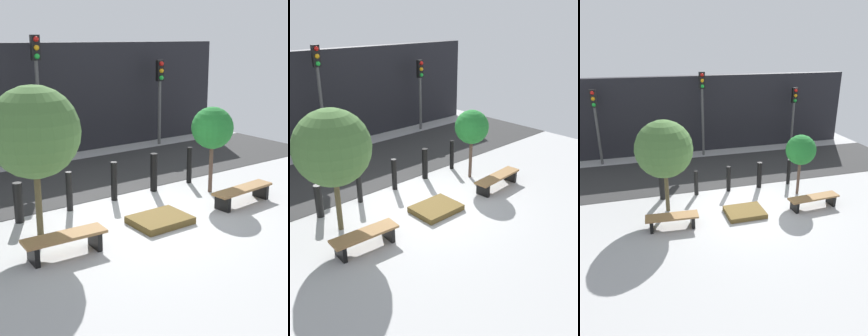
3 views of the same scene
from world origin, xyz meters
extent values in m
plane|color=#A3A3A3|center=(0.00, 0.00, 0.00)|extent=(18.00, 18.00, 0.00)
cube|color=#2D2D2D|center=(0.00, 3.61, 0.01)|extent=(18.00, 3.93, 0.01)
cube|color=black|center=(0.00, 6.84, 1.93)|extent=(16.20, 0.50, 3.87)
cube|color=black|center=(-3.09, -0.69, 0.18)|extent=(0.13, 0.48, 0.37)
cube|color=black|center=(-1.82, -0.77, 0.18)|extent=(0.13, 0.48, 0.37)
cube|color=olive|center=(-2.46, -0.73, 0.40)|extent=(1.65, 0.57, 0.06)
cube|color=black|center=(1.72, -0.78, 0.18)|extent=(0.13, 0.45, 0.36)
cube|color=black|center=(3.19, -0.68, 0.18)|extent=(0.13, 0.45, 0.36)
cube|color=olive|center=(2.46, -0.73, 0.39)|extent=(1.86, 0.56, 0.06)
cube|color=brown|center=(0.00, -0.53, 0.08)|extent=(1.28, 1.00, 0.16)
cylinder|color=#4E442B|center=(-2.46, 0.44, 0.85)|extent=(0.14, 0.14, 1.71)
sphere|color=#436B34|center=(-2.46, 0.44, 2.23)|extent=(1.88, 1.88, 1.88)
cylinder|color=#4F3B2F|center=(2.46, 0.44, 0.73)|extent=(0.11, 0.11, 1.46)
sphere|color=#20702C|center=(2.46, 0.44, 1.76)|extent=(1.10, 1.10, 1.10)
cylinder|color=black|center=(-2.54, 1.39, 0.47)|extent=(0.21, 0.21, 0.93)
cylinder|color=black|center=(-1.27, 1.39, 0.48)|extent=(0.16, 0.16, 0.97)
cylinder|color=black|center=(0.00, 1.39, 0.51)|extent=(0.16, 0.16, 1.01)
cylinder|color=black|center=(1.27, 1.39, 0.52)|extent=(0.19, 0.19, 1.05)
cylinder|color=black|center=(2.54, 1.39, 0.52)|extent=(0.15, 0.15, 1.04)
cylinder|color=#494949|center=(0.00, 5.88, 2.06)|extent=(0.12, 0.12, 4.12)
cube|color=black|center=(0.00, 5.88, 3.73)|extent=(0.28, 0.16, 0.78)
sphere|color=red|center=(0.00, 5.77, 3.99)|extent=(0.17, 0.17, 0.17)
sphere|color=orange|center=(0.00, 5.77, 3.73)|extent=(0.17, 0.17, 0.17)
sphere|color=green|center=(0.00, 5.77, 3.47)|extent=(0.17, 0.17, 0.17)
cylinder|color=#4E4E4E|center=(4.92, 5.88, 1.61)|extent=(0.12, 0.12, 3.21)
cube|color=black|center=(4.92, 5.88, 2.82)|extent=(0.28, 0.16, 0.78)
sphere|color=red|center=(4.92, 5.77, 3.08)|extent=(0.17, 0.17, 0.17)
sphere|color=orange|center=(4.92, 5.77, 2.82)|extent=(0.17, 0.17, 0.17)
sphere|color=green|center=(4.92, 5.77, 2.56)|extent=(0.17, 0.17, 0.17)
camera|label=1|loc=(-6.04, -8.27, 4.06)|focal=50.00mm
camera|label=2|loc=(-6.30, -7.33, 5.17)|focal=40.00mm
camera|label=3|loc=(-3.33, -9.71, 5.46)|focal=35.00mm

